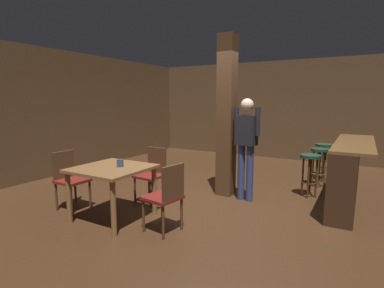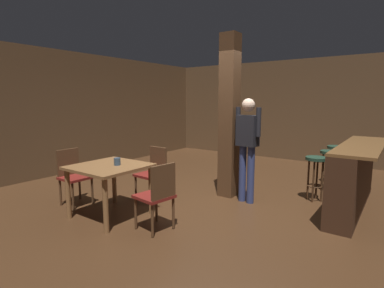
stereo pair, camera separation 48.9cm
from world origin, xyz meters
name	(u,v)px [view 1 (the left image)]	position (x,y,z in m)	size (l,w,h in m)	color
ground_plane	(217,204)	(0.00, 0.00, 0.00)	(10.80, 10.80, 0.00)	#422816
wall_back	(285,110)	(0.00, 4.50, 1.40)	(8.00, 0.10, 2.80)	brown
wall_left	(56,113)	(-4.00, 0.00, 1.40)	(0.10, 9.00, 2.80)	brown
pillar	(227,117)	(-0.09, 0.56, 1.40)	(0.28, 0.28, 2.80)	#4C301C
dining_table	(112,176)	(-1.03, -1.30, 0.64)	(0.97, 0.97, 0.76)	brown
chair_north	(153,172)	(-1.01, -0.39, 0.51)	(0.44, 0.44, 0.89)	maroon
chair_east	(167,194)	(-0.11, -1.28, 0.51)	(0.48, 0.48, 0.89)	maroon
chair_west	(69,177)	(-1.94, -1.31, 0.51)	(0.42, 0.42, 0.89)	maroon
napkin_cup	(120,163)	(-0.94, -1.23, 0.81)	(0.09, 0.09, 0.11)	#33475B
standing_person	(246,142)	(0.32, 0.43, 1.00)	(0.47, 0.24, 1.72)	black
bar_counter	(346,172)	(1.80, 1.09, 0.53)	(0.56, 2.32, 1.03)	brown
bar_stool_near	(310,165)	(1.24, 1.16, 0.56)	(0.35, 0.35, 0.75)	#1E3828
bar_stool_mid	(319,159)	(1.30, 1.90, 0.56)	(0.33, 0.33, 0.76)	#1E3828
bar_stool_far	(324,153)	(1.32, 2.43, 0.59)	(0.35, 0.35, 0.79)	#1E3828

